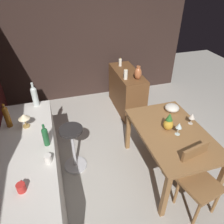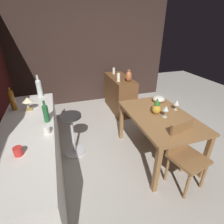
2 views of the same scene
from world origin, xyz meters
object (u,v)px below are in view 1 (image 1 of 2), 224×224
wine_glass_left (179,126)px  dining_table (171,137)px  wine_bottle_green (45,136)px  pillar_candle_tall (126,75)px  wine_bottle_clear (35,95)px  sideboard_cabinet (127,91)px  chair_near_window (197,178)px  bar_stool (73,147)px  cup_red (21,187)px  pillar_candle_short (120,62)px  wine_glass_right (192,116)px  vase_copper (138,73)px  wine_bottle_amber (7,116)px  fruit_bowl (172,108)px  cup_white (48,158)px  counter_lamp (24,118)px  pineapple_centerpiece (169,123)px

wine_glass_left → dining_table: bearing=22.9°
wine_bottle_green → pillar_candle_tall: bearing=-44.4°
wine_bottle_clear → sideboard_cabinet: bearing=-62.6°
dining_table → wine_bottle_clear: size_ratio=3.86×
chair_near_window → wine_bottle_green: bearing=69.4°
sideboard_cabinet → pillar_candle_tall: 0.59m
bar_stool → cup_red: (-0.97, 0.52, 0.56)m
pillar_candle_short → wine_glass_right: bearing=-170.5°
wine_bottle_clear → pillar_candle_tall: bearing=-69.1°
vase_copper → sideboard_cabinet: bearing=10.9°
bar_stool → pillar_candle_tall: bearing=-47.9°
sideboard_cabinet → wine_bottle_amber: size_ratio=3.49×
cup_red → pillar_candle_tall: (1.99, -1.66, -0.03)m
bar_stool → vase_copper: vase_copper is taller
dining_table → wine_glass_right: (0.08, -0.32, 0.21)m
fruit_bowl → cup_red: size_ratio=1.85×
cup_white → vase_copper: vase_copper is taller
sideboard_cabinet → cup_red: (-2.27, 1.80, 0.53)m
chair_near_window → sideboard_cabinet: bearing=0.4°
fruit_bowl → wine_bottle_amber: (0.06, 2.19, 0.26)m
pillar_candle_tall → wine_bottle_amber: bearing=118.4°
wine_glass_left → chair_near_window: bearing=-179.2°
sideboard_cabinet → wine_bottle_clear: bearing=117.4°
sideboard_cabinet → cup_red: 2.95m
sideboard_cabinet → vase_copper: vase_copper is taller
wine_glass_left → vase_copper: vase_copper is taller
bar_stool → wine_bottle_amber: (0.03, 0.71, 0.67)m
dining_table → pillar_candle_short: 2.11m
chair_near_window → wine_bottle_clear: wine_bottle_clear is taller
dining_table → pillar_candle_short: size_ratio=7.56×
wine_bottle_green → cup_red: 0.59m
cup_white → pillar_candle_tall: bearing=-39.7°
dining_table → counter_lamp: size_ratio=7.24×
wine_glass_left → pillar_candle_tall: 1.56m
pillar_candle_tall → dining_table: bearing=-175.3°
chair_near_window → wine_glass_right: bearing=-23.6°
pineapple_centerpiece → pillar_candle_tall: size_ratio=1.24×
cup_white → vase_copper: bearing=-44.7°
wine_bottle_clear → vase_copper: bearing=-73.4°
wine_glass_right → pillar_candle_short: pillar_candle_short is taller
sideboard_cabinet → vase_copper: size_ratio=4.45×
pineapple_centerpiece → wine_bottle_green: bearing=91.4°
chair_near_window → pillar_candle_short: 2.69m
wine_glass_right → cup_white: bearing=99.4°
bar_stool → wine_bottle_amber: bearing=87.7°
bar_stool → wine_bottle_amber: 0.98m
sideboard_cabinet → wine_bottle_clear: size_ratio=3.23×
dining_table → cup_white: size_ratio=11.99×
wine_glass_left → vase_copper: size_ratio=0.71×
fruit_bowl → wine_bottle_green: wine_bottle_green is taller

